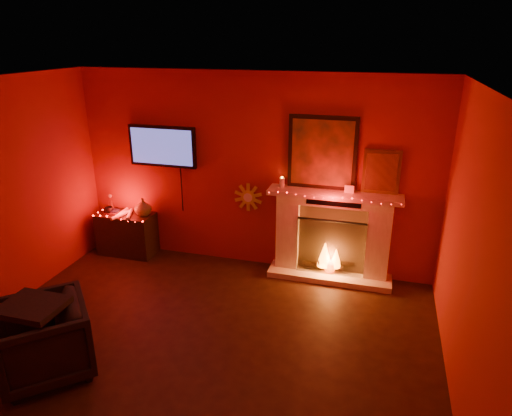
# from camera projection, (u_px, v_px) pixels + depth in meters

# --- Properties ---
(room) EXTENTS (5.00, 5.00, 5.00)m
(room) POSITION_uv_depth(u_px,v_px,m) (172.00, 251.00, 3.98)
(room) COLOR black
(room) RESTS_ON ground
(floor) EXTENTS (5.00, 5.00, 0.00)m
(floor) POSITION_uv_depth(u_px,v_px,m) (181.00, 375.00, 4.45)
(floor) COLOR black
(floor) RESTS_ON ground
(fireplace) EXTENTS (1.72, 0.40, 2.18)m
(fireplace) POSITION_uv_depth(u_px,v_px,m) (332.00, 227.00, 6.06)
(fireplace) COLOR #F4E7CD
(fireplace) RESTS_ON floor
(tv) EXTENTS (1.00, 0.07, 1.24)m
(tv) POSITION_uv_depth(u_px,v_px,m) (162.00, 147.00, 6.41)
(tv) COLOR black
(tv) RESTS_ON room
(sunburst_clock) EXTENTS (0.40, 0.03, 0.40)m
(sunburst_clock) POSITION_uv_depth(u_px,v_px,m) (248.00, 197.00, 6.35)
(sunburst_clock) COLOR gold
(sunburst_clock) RESTS_ON room
(console_table) EXTENTS (0.84, 0.51, 0.90)m
(console_table) POSITION_uv_depth(u_px,v_px,m) (128.00, 231.00, 6.84)
(console_table) COLOR black
(console_table) RESTS_ON floor
(armchair) EXTENTS (1.15, 1.15, 0.75)m
(armchair) POSITION_uv_depth(u_px,v_px,m) (43.00, 340.00, 4.36)
(armchair) COLOR black
(armchair) RESTS_ON floor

